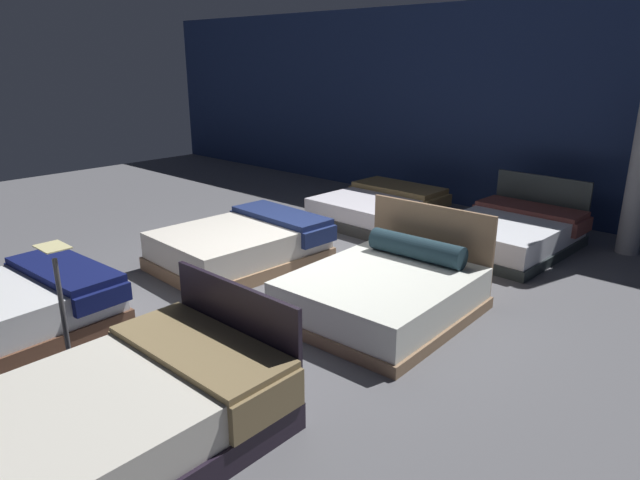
{
  "coord_description": "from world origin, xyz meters",
  "views": [
    {
      "loc": [
        4.34,
        -4.32,
        2.6
      ],
      "look_at": [
        0.04,
        0.34,
        0.53
      ],
      "focal_mm": 31.53,
      "sensor_mm": 36.0,
      "label": 1
    }
  ],
  "objects_px": {
    "bed_2": "(242,245)",
    "bed_3": "(385,291)",
    "bed_5": "(509,233)",
    "price_sign": "(66,330)",
    "bed_4": "(379,207)",
    "bed_1": "(125,416)"
  },
  "relations": [
    {
      "from": "bed_2",
      "to": "bed_3",
      "type": "bearing_deg",
      "value": 3.89
    },
    {
      "from": "bed_5",
      "to": "price_sign",
      "type": "xyz_separation_m",
      "value": [
        -1.17,
        -5.76,
        0.24
      ]
    },
    {
      "from": "bed_3",
      "to": "price_sign",
      "type": "distance_m",
      "value": 3.08
    },
    {
      "from": "bed_3",
      "to": "price_sign",
      "type": "height_order",
      "value": "price_sign"
    },
    {
      "from": "bed_5",
      "to": "price_sign",
      "type": "relative_size",
      "value": 1.76
    },
    {
      "from": "bed_3",
      "to": "bed_4",
      "type": "relative_size",
      "value": 1.0
    },
    {
      "from": "bed_4",
      "to": "price_sign",
      "type": "relative_size",
      "value": 1.67
    },
    {
      "from": "bed_4",
      "to": "price_sign",
      "type": "height_order",
      "value": "price_sign"
    },
    {
      "from": "bed_4",
      "to": "bed_5",
      "type": "xyz_separation_m",
      "value": [
        2.26,
        0.05,
        0.01
      ]
    },
    {
      "from": "bed_5",
      "to": "bed_1",
      "type": "bearing_deg",
      "value": -88.46
    },
    {
      "from": "bed_2",
      "to": "bed_4",
      "type": "bearing_deg",
      "value": 91.93
    },
    {
      "from": "bed_4",
      "to": "price_sign",
      "type": "bearing_deg",
      "value": -77.91
    },
    {
      "from": "bed_4",
      "to": "bed_5",
      "type": "relative_size",
      "value": 0.95
    },
    {
      "from": "bed_3",
      "to": "bed_5",
      "type": "height_order",
      "value": "bed_3"
    },
    {
      "from": "bed_1",
      "to": "bed_5",
      "type": "bearing_deg",
      "value": 89.29
    },
    {
      "from": "bed_1",
      "to": "bed_4",
      "type": "relative_size",
      "value": 1.08
    },
    {
      "from": "bed_2",
      "to": "bed_5",
      "type": "distance_m",
      "value": 3.75
    },
    {
      "from": "bed_1",
      "to": "price_sign",
      "type": "distance_m",
      "value": 1.16
    },
    {
      "from": "bed_3",
      "to": "bed_1",
      "type": "bearing_deg",
      "value": -92.53
    },
    {
      "from": "bed_2",
      "to": "bed_3",
      "type": "height_order",
      "value": "bed_3"
    },
    {
      "from": "bed_1",
      "to": "bed_3",
      "type": "height_order",
      "value": "bed_3"
    },
    {
      "from": "bed_3",
      "to": "bed_4",
      "type": "bearing_deg",
      "value": 125.82
    }
  ]
}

